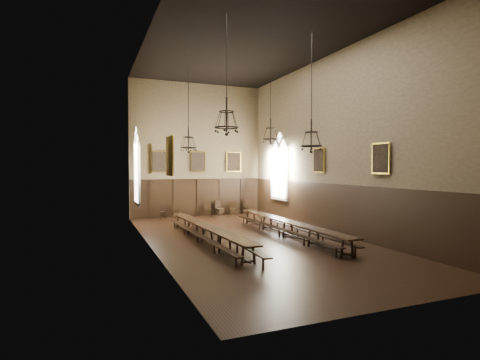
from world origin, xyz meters
TOP-DOWN VIEW (x-y plane):
  - floor at (0.00, 0.00)m, footprint 9.00×18.00m
  - ceiling at (0.00, 0.00)m, footprint 9.00×18.00m
  - wall_back at (0.00, 9.01)m, footprint 9.00×0.02m
  - wall_front at (0.00, -9.01)m, footprint 9.00×0.02m
  - wall_left at (-4.51, 0.00)m, footprint 0.02×18.00m
  - wall_right at (4.51, 0.00)m, footprint 0.02×18.00m
  - wainscot_panelling at (0.00, 0.00)m, footprint 9.00×18.00m
  - table_left at (-2.01, 0.19)m, footprint 1.06×9.50m
  - table_right at (1.97, -0.03)m, footprint 0.70×9.90m
  - bench_left_outer at (-2.45, 0.10)m, footprint 0.54×9.40m
  - bench_left_inner at (-1.50, 0.09)m, footprint 0.54×10.63m
  - bench_right_inner at (1.56, 0.06)m, footprint 0.34×9.57m
  - bench_right_outer at (2.45, -0.12)m, footprint 0.56×9.52m
  - chair_1 at (-2.44, 8.59)m, footprint 0.45×0.45m
  - chair_2 at (-1.57, 8.57)m, footprint 0.43×0.43m
  - chair_4 at (0.57, 8.53)m, footprint 0.55×0.55m
  - chair_5 at (1.41, 8.53)m, footprint 0.57×0.57m
  - chair_6 at (2.42, 8.59)m, footprint 0.51×0.51m
  - chair_7 at (3.46, 8.59)m, footprint 0.53×0.53m
  - chandelier_back_left at (-2.31, 2.22)m, footprint 0.79×0.79m
  - chandelier_back_right at (2.34, 2.59)m, footprint 0.92×0.92m
  - chandelier_front_left at (-2.07, -2.61)m, footprint 0.91×0.91m
  - chandelier_front_right at (1.90, -2.12)m, footprint 0.91×0.91m
  - portrait_back_0 at (-2.60, 8.88)m, footprint 1.10×0.12m
  - portrait_back_1 at (0.00, 8.88)m, footprint 1.10×0.12m
  - portrait_back_2 at (2.60, 8.88)m, footprint 1.10×0.12m
  - portrait_left_0 at (-4.38, 1.00)m, footprint 0.12×1.00m
  - portrait_left_1 at (-4.38, -3.50)m, footprint 0.12×1.00m
  - portrait_right_0 at (4.38, 1.00)m, footprint 0.12×1.00m
  - portrait_right_1 at (4.38, -3.50)m, footprint 0.12×1.00m
  - window_right at (4.43, 5.50)m, footprint 0.20×2.20m
  - window_left at (-4.43, 5.50)m, footprint 0.20×2.20m

SIDE VIEW (x-z plane):
  - floor at x=0.00m, z-range -0.02..0.00m
  - chair_1 at x=-2.44m, z-range -0.18..0.71m
  - bench_left_outer at x=-2.45m, z-range 0.06..0.48m
  - bench_right_outer at x=2.45m, z-range 0.06..0.49m
  - bench_right_inner at x=1.56m, z-range 0.06..0.49m
  - chair_2 at x=-1.57m, z-range -0.18..0.74m
  - chair_6 at x=2.42m, z-range -0.18..0.74m
  - chair_7 at x=3.46m, z-range -0.20..0.80m
  - bench_left_inner at x=-1.50m, z-range 0.07..0.54m
  - chair_4 at x=0.57m, z-range -0.20..0.82m
  - chair_5 at x=1.41m, z-range -0.21..0.83m
  - table_left at x=-2.01m, z-range 0.00..0.74m
  - table_right at x=1.97m, z-range 0.00..0.77m
  - wainscot_panelling at x=0.00m, z-range 0.00..2.50m
  - window_right at x=4.43m, z-range 1.10..5.70m
  - window_left at x=-4.43m, z-range 1.10..5.70m
  - portrait_back_0 at x=-2.60m, z-range 3.00..4.40m
  - portrait_back_1 at x=0.00m, z-range 3.00..4.40m
  - portrait_back_2 at x=2.60m, z-range 3.00..4.40m
  - portrait_left_0 at x=-4.38m, z-range 3.05..4.35m
  - portrait_left_1 at x=-4.38m, z-range 3.05..4.35m
  - portrait_right_0 at x=4.38m, z-range 3.05..4.35m
  - portrait_right_1 at x=4.38m, z-range 3.05..4.35m
  - wall_back at x=0.00m, z-range 0.00..9.00m
  - wall_front at x=0.00m, z-range 0.00..9.00m
  - wall_left at x=-4.51m, z-range 0.00..9.00m
  - wall_right at x=4.51m, z-range 0.00..9.00m
  - chandelier_front_right at x=1.90m, z-range 2.07..7.00m
  - chandelier_back_left at x=-2.31m, z-range 2.21..7.06m
  - chandelier_front_left at x=-2.07m, z-range 2.90..7.26m
  - chandelier_back_right at x=2.34m, z-range 2.97..7.28m
  - ceiling at x=0.00m, z-range 9.00..9.02m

